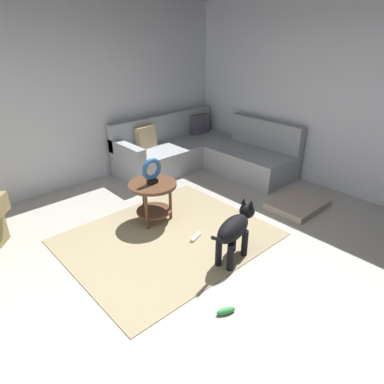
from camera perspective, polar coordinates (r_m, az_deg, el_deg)
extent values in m
cube|color=#B7B2A8|center=(3.64, 1.17, -13.76)|extent=(6.00, 6.00, 0.10)
cube|color=silver|center=(5.41, -21.39, 14.40)|extent=(6.00, 0.12, 2.70)
cube|color=silver|center=(5.36, 25.50, 13.60)|extent=(0.12, 6.00, 2.70)
cube|color=tan|center=(4.12, -4.06, -7.62)|extent=(2.30, 1.90, 0.01)
cube|color=#9EA3A8|center=(6.11, -2.56, 6.19)|extent=(2.20, 0.85, 0.42)
cube|color=#9EA3A8|center=(6.24, -4.78, 10.80)|extent=(2.20, 0.14, 0.46)
cube|color=#9EA3A8|center=(5.84, 9.76, 4.86)|extent=(0.85, 1.40, 0.42)
cube|color=#9EA3A8|center=(5.97, 12.24, 9.59)|extent=(0.14, 1.40, 0.46)
cube|color=#9EA3A8|center=(5.45, -10.92, 6.80)|extent=(0.16, 0.85, 0.22)
cube|color=#4C4C56|center=(6.62, 1.27, 11.23)|extent=(0.39, 0.18, 0.38)
cube|color=tan|center=(5.86, -7.73, 9.02)|extent=(0.40, 0.21, 0.39)
cylinder|color=brown|center=(4.23, -6.64, 1.25)|extent=(0.60, 0.60, 0.04)
cylinder|color=brown|center=(4.40, -6.40, -3.12)|extent=(0.45, 0.45, 0.02)
cylinder|color=brown|center=(4.51, -8.09, -1.01)|extent=(0.04, 0.04, 0.50)
cylinder|color=brown|center=(4.18, -7.64, -3.30)|extent=(0.04, 0.04, 0.50)
cylinder|color=brown|center=(4.38, -3.65, -1.70)|extent=(0.04, 0.04, 0.50)
cube|color=black|center=(4.21, -6.67, 1.81)|extent=(0.12, 0.08, 0.05)
torus|color=#265999|center=(4.15, -6.79, 3.86)|extent=(0.28, 0.06, 0.28)
cube|color=#B2A38E|center=(4.98, 17.31, -1.95)|extent=(0.80, 0.60, 0.09)
cylinder|color=black|center=(3.83, 6.96, -7.87)|extent=(0.07, 0.07, 0.32)
cylinder|color=black|center=(3.78, 8.83, -8.53)|extent=(0.07, 0.07, 0.32)
cylinder|color=black|center=(3.60, 4.49, -10.15)|extent=(0.07, 0.07, 0.32)
cylinder|color=black|center=(3.55, 6.44, -10.90)|extent=(0.07, 0.07, 0.32)
ellipsoid|color=black|center=(3.55, 6.92, -6.11)|extent=(0.55, 0.32, 0.24)
sphere|color=black|center=(3.75, 9.23, -3.16)|extent=(0.17, 0.17, 0.17)
ellipsoid|color=black|center=(3.82, 9.74, -2.96)|extent=(0.13, 0.09, 0.07)
cone|color=black|center=(3.70, 8.67, -1.47)|extent=(0.06, 0.06, 0.07)
cone|color=black|center=(3.67, 9.91, -1.85)|extent=(0.06, 0.06, 0.07)
cylinder|color=black|center=(3.30, 4.28, -7.88)|extent=(0.20, 0.08, 0.16)
cylinder|color=silver|center=(4.08, 0.66, -7.57)|extent=(0.20, 0.11, 0.05)
ellipsoid|color=green|center=(3.18, 5.71, -19.25)|extent=(0.19, 0.13, 0.06)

